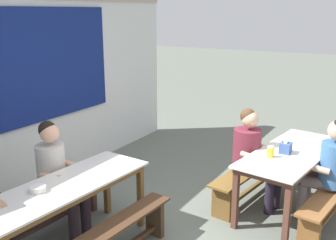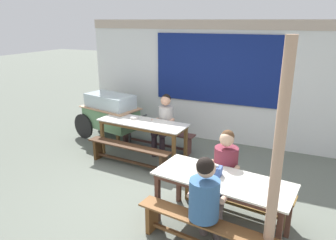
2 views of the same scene
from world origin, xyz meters
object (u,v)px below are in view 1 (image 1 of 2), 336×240
Objects in this scene: condiment_jar at (271,152)px; soup_bowl at (38,189)px; person_center_facing at (57,171)px; tissue_box at (286,148)px; dining_table_far at (65,191)px; person_near_front at (331,163)px; bench_near_back at (251,176)px; bench_near_front at (332,199)px; bench_far_back at (35,212)px; dining_table_near at (292,157)px; person_right_near_table at (252,152)px.

condiment_jar is 2.49m from soup_bowl.
tissue_box is (1.63, -1.98, 0.12)m from person_center_facing.
person_near_front is (1.95, -2.08, 0.04)m from dining_table_far.
person_near_front is at bearing -67.65° from condiment_jar.
bench_near_front is at bearing -97.75° from bench_near_back.
dining_table_far is 2.25m from condiment_jar.
person_near_front is (-0.15, -0.95, 0.42)m from bench_near_back.
person_center_facing is 8.50× the size of soup_bowl.
bench_near_front is 1.42× the size of person_near_front.
bench_near_back is 1.01m from bench_near_front.
bench_near_back is (2.06, -1.64, -0.00)m from bench_far_back.
dining_table_near is 2.95m from bench_far_back.
dining_table_far is 1.04× the size of bench_far_back.
condiment_jar is at bearing 111.51° from bench_near_front.
condiment_jar is at bearing -38.84° from soup_bowl.
dining_table_far is 12.86× the size of soup_bowl.
condiment_jar is at bearing -129.15° from person_right_near_table.
person_center_facing is (-1.67, 2.54, 0.40)m from bench_near_front.
person_center_facing is at bearing -21.79° from bench_far_back.
condiment_jar reaches higher than bench_near_front.
bench_far_back is at bearing 158.21° from person_center_facing.
person_near_front reaches higher than person_center_facing.
soup_bowl is (-2.34, 1.22, 0.48)m from bench_near_back.
person_center_facing is (0.25, -0.10, 0.40)m from bench_far_back.
person_center_facing reaches higher than tissue_box.
tissue_box is 1.04× the size of soup_bowl.
soup_bowl is at bearing 149.59° from person_right_near_table.
bench_far_back is 1.06× the size of bench_near_back.
dining_table_far is 0.63m from bench_far_back.
person_near_front is at bearing -98.87° from bench_near_back.
person_near_front reaches higher than tissue_box.
dining_table_near is 1.09× the size of bench_near_back.
dining_table_near is 0.46m from person_right_near_table.
bench_far_back is 12.33× the size of soup_bowl.
bench_far_back is 3.27m from bench_near_front.
person_center_facing reaches higher than dining_table_near.
tissue_box is at bearing 92.89° from person_near_front.
tissue_box is (-0.03, 0.50, 0.10)m from person_near_front.
bench_near_front is at bearing -45.32° from soup_bowl.
person_right_near_table is at bearing 50.85° from condiment_jar.
dining_table_far is 2.92m from bench_near_front.
bench_near_back is 11.28× the size of tissue_box.
soup_bowl is at bearing 141.16° from condiment_jar.
condiment_jar is at bearing -53.09° from person_center_facing.
dining_table_far is 2.27m from person_right_near_table.
bench_near_front is 3.17m from soup_bowl.
tissue_box is at bearing 152.23° from dining_table_near.
dining_table_far is 2.61m from dining_table_near.
soup_bowl is (-1.94, 1.56, -0.04)m from condiment_jar.
bench_near_back is at bearing -40.41° from person_center_facing.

